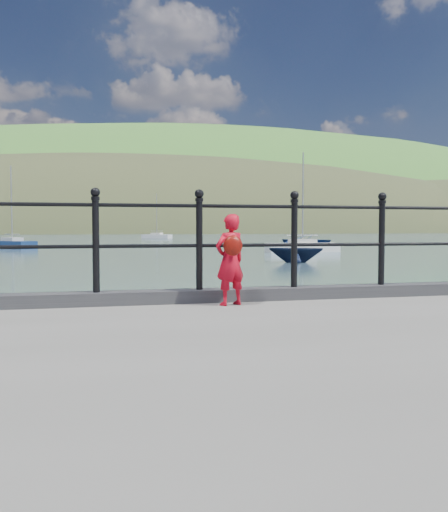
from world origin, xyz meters
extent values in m
plane|color=#2D4251|center=(0.00, 0.00, 0.00)|extent=(600.00, 600.00, 0.00)
cube|color=#28282B|center=(0.00, -0.15, 1.07)|extent=(60.00, 0.30, 0.15)
cylinder|color=black|center=(0.00, -0.15, 1.67)|extent=(18.00, 0.04, 0.04)
cylinder|color=black|center=(0.00, -0.15, 2.15)|extent=(18.00, 0.04, 0.04)
cylinder|color=black|center=(-0.60, -0.15, 1.67)|extent=(0.08, 0.08, 1.05)
sphere|color=black|center=(-0.60, -0.15, 2.29)|extent=(0.11, 0.11, 0.11)
cylinder|color=black|center=(0.60, -0.15, 1.67)|extent=(0.08, 0.08, 1.05)
sphere|color=black|center=(0.60, -0.15, 2.29)|extent=(0.11, 0.11, 0.11)
cylinder|color=black|center=(1.80, -0.15, 1.67)|extent=(0.08, 0.08, 1.05)
sphere|color=black|center=(1.80, -0.15, 2.29)|extent=(0.11, 0.11, 0.11)
cylinder|color=black|center=(3.00, -0.15, 1.67)|extent=(0.08, 0.08, 1.05)
sphere|color=black|center=(3.00, -0.15, 2.29)|extent=(0.11, 0.11, 0.11)
ellipsoid|color=#333A21|center=(20.00, 195.00, -15.40)|extent=(400.00, 100.00, 88.00)
ellipsoid|color=#387026|center=(60.00, 255.00, -27.30)|extent=(600.00, 180.00, 156.00)
cube|color=silver|center=(-12.00, 181.00, 3.00)|extent=(9.00, 6.00, 6.00)
cube|color=#4C4744|center=(-12.00, 181.00, 7.00)|extent=(9.50, 6.50, 2.00)
cube|color=silver|center=(18.00, 181.00, 3.00)|extent=(9.00, 6.00, 6.00)
cube|color=#4C4744|center=(18.00, 181.00, 7.00)|extent=(9.50, 6.50, 2.00)
cube|color=silver|center=(45.00, 181.00, 3.00)|extent=(9.00, 6.00, 6.00)
cube|color=#4C4744|center=(45.00, 181.00, 7.00)|extent=(9.50, 6.50, 2.00)
imported|color=red|center=(0.89, -0.50, 1.52)|extent=(0.45, 0.38, 1.04)
ellipsoid|color=red|center=(0.89, -0.63, 1.69)|extent=(0.22, 0.11, 0.23)
imported|color=navy|center=(20.45, 45.10, 0.55)|extent=(6.24, 6.55, 1.11)
imported|color=black|center=(10.00, 21.22, 0.76)|extent=(3.66, 3.46, 1.52)
cube|color=silver|center=(9.88, 88.52, 0.25)|extent=(5.23, 4.55, 0.90)
cube|color=beige|center=(9.88, 88.52, 0.75)|extent=(2.17, 2.04, 0.50)
cylinder|color=#A5A5A8|center=(9.88, 88.52, 4.28)|extent=(0.10, 0.10, 7.15)
cylinder|color=#A5A5A8|center=(9.88, 88.52, 1.30)|extent=(1.95, 1.52, 0.06)
cube|color=silver|center=(15.00, 32.84, 0.25)|extent=(5.71, 1.70, 0.90)
cube|color=beige|center=(15.00, 32.84, 0.75)|extent=(2.01, 1.14, 0.50)
cylinder|color=#A5A5A8|center=(15.00, 32.84, 4.19)|extent=(0.10, 0.10, 6.99)
cylinder|color=#A5A5A8|center=(15.00, 32.84, 1.30)|extent=(2.56, 0.12, 0.06)
cube|color=navy|center=(-7.92, 45.40, 0.25)|extent=(4.65, 5.01, 0.90)
cube|color=beige|center=(-7.92, 45.40, 0.75)|extent=(2.07, 2.13, 0.50)
cylinder|color=#A5A5A8|center=(-7.92, 45.40, 4.07)|extent=(0.10, 0.10, 6.75)
cylinder|color=#A5A5A8|center=(-7.92, 45.40, 1.30)|extent=(1.57, 1.81, 0.06)
camera|label=1|loc=(-0.60, -6.49, 1.89)|focal=38.00mm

